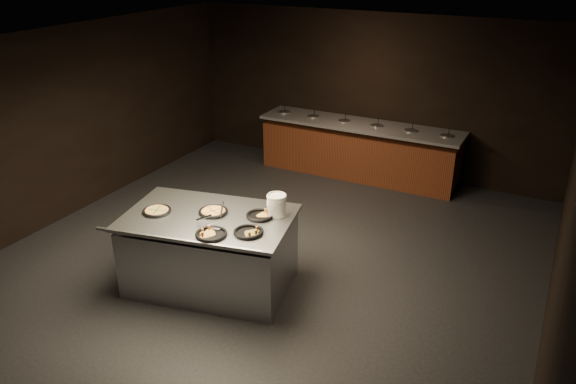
% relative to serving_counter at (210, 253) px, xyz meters
% --- Properties ---
extents(room, '(7.02, 8.02, 2.92)m').
position_rel_serving_counter_xyz_m(room, '(0.34, 0.71, 0.99)').
color(room, black).
rests_on(room, ground).
extents(salad_bar, '(3.70, 0.83, 1.18)m').
position_rel_serving_counter_xyz_m(salad_bar, '(0.34, 4.27, -0.03)').
color(salad_bar, '#5F3116').
rests_on(salad_bar, ground).
extents(serving_counter, '(2.24, 1.69, 0.98)m').
position_rel_serving_counter_xyz_m(serving_counter, '(0.00, 0.00, 0.00)').
color(serving_counter, '#B4B7BB').
rests_on(serving_counter, ground).
extents(plate_stack, '(0.23, 0.23, 0.26)m').
position_rel_serving_counter_xyz_m(plate_stack, '(0.73, 0.41, 0.64)').
color(plate_stack, silver).
rests_on(plate_stack, serving_counter).
extents(pan_veggie_whole, '(0.35, 0.35, 0.04)m').
position_rel_serving_counter_xyz_m(pan_veggie_whole, '(-0.62, -0.20, 0.53)').
color(pan_veggie_whole, black).
rests_on(pan_veggie_whole, serving_counter).
extents(pan_cheese_whole, '(0.36, 0.36, 0.04)m').
position_rel_serving_counter_xyz_m(pan_cheese_whole, '(0.01, 0.10, 0.53)').
color(pan_cheese_whole, black).
rests_on(pan_cheese_whole, serving_counter).
extents(pan_cheese_slices_a, '(0.34, 0.34, 0.04)m').
position_rel_serving_counter_xyz_m(pan_cheese_slices_a, '(0.57, 0.28, 0.53)').
color(pan_cheese_slices_a, black).
rests_on(pan_cheese_slices_a, serving_counter).
extents(pan_cheese_slices_b, '(0.37, 0.37, 0.04)m').
position_rel_serving_counter_xyz_m(pan_cheese_slices_b, '(0.31, -0.38, 0.53)').
color(pan_cheese_slices_b, black).
rests_on(pan_cheese_slices_b, serving_counter).
extents(pan_veggie_slices, '(0.35, 0.35, 0.04)m').
position_rel_serving_counter_xyz_m(pan_veggie_slices, '(0.66, -0.15, 0.53)').
color(pan_veggie_slices, black).
rests_on(pan_veggie_slices, serving_counter).
extents(server_left, '(0.19, 0.29, 0.16)m').
position_rel_serving_counter_xyz_m(server_left, '(0.13, 0.13, 0.58)').
color(server_left, '#B4B7BB').
rests_on(server_left, serving_counter).
extents(server_right, '(0.34, 0.10, 0.16)m').
position_rel_serving_counter_xyz_m(server_right, '(0.16, -0.23, 0.59)').
color(server_right, '#B4B7BB').
rests_on(server_right, serving_counter).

